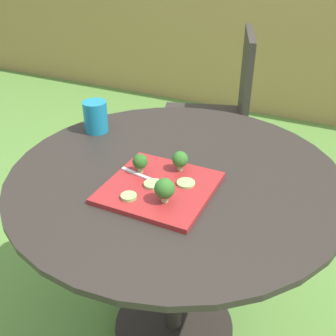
# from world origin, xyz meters

# --- Properties ---
(ground_plane) EXTENTS (12.00, 12.00, 0.00)m
(ground_plane) POSITION_xyz_m (0.00, 0.00, 0.00)
(ground_plane) COLOR #568438
(bamboo_fence) EXTENTS (8.00, 0.08, 1.38)m
(bamboo_fence) POSITION_xyz_m (0.00, 2.23, 0.69)
(bamboo_fence) COLOR #9E7F47
(bamboo_fence) RESTS_ON ground_plane
(patio_table) EXTENTS (0.96, 0.96, 0.71)m
(patio_table) POSITION_xyz_m (0.00, 0.00, 0.47)
(patio_table) COLOR #28231E
(patio_table) RESTS_ON ground_plane
(patio_chair) EXTENTS (0.56, 0.56, 0.90)m
(patio_chair) POSITION_xyz_m (-0.17, 0.95, 0.53)
(patio_chair) COLOR #332D28
(patio_chair) RESTS_ON ground_plane
(salad_plate) EXTENTS (0.28, 0.28, 0.01)m
(salad_plate) POSITION_xyz_m (0.00, -0.10, 0.72)
(salad_plate) COLOR maroon
(salad_plate) RESTS_ON patio_table
(drinking_glass) EXTENTS (0.08, 0.08, 0.11)m
(drinking_glass) POSITION_xyz_m (-0.36, 0.13, 0.76)
(drinking_glass) COLOR teal
(drinking_glass) RESTS_ON patio_table
(fork) EXTENTS (0.15, 0.05, 0.00)m
(fork) POSITION_xyz_m (-0.04, -0.09, 0.73)
(fork) COLOR silver
(fork) RESTS_ON salad_plate
(broccoli_floret_0) EXTENTS (0.05, 0.05, 0.06)m
(broccoli_floret_0) POSITION_xyz_m (0.02, -0.01, 0.76)
(broccoli_floret_0) COLOR #99B770
(broccoli_floret_0) RESTS_ON salad_plate
(broccoli_floret_1) EXTENTS (0.05, 0.05, 0.06)m
(broccoli_floret_1) POSITION_xyz_m (0.04, -0.16, 0.76)
(broccoli_floret_1) COLOR #99B770
(broccoli_floret_1) RESTS_ON salad_plate
(broccoli_floret_2) EXTENTS (0.04, 0.04, 0.06)m
(broccoli_floret_2) POSITION_xyz_m (-0.08, -0.07, 0.76)
(broccoli_floret_2) COLOR #99B770
(broccoli_floret_2) RESTS_ON salad_plate
(cucumber_slice_0) EXTENTS (0.05, 0.05, 0.01)m
(cucumber_slice_0) POSITION_xyz_m (0.06, -0.07, 0.73)
(cucumber_slice_0) COLOR #8EB766
(cucumber_slice_0) RESTS_ON salad_plate
(cucumber_slice_1) EXTENTS (0.04, 0.04, 0.01)m
(cucumber_slice_1) POSITION_xyz_m (-0.05, -0.19, 0.73)
(cucumber_slice_1) COLOR #8EB766
(cucumber_slice_1) RESTS_ON salad_plate
(cucumber_slice_2) EXTENTS (0.05, 0.05, 0.01)m
(cucumber_slice_2) POSITION_xyz_m (-0.02, -0.11, 0.73)
(cucumber_slice_2) COLOR #8EB766
(cucumber_slice_2) RESTS_ON salad_plate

